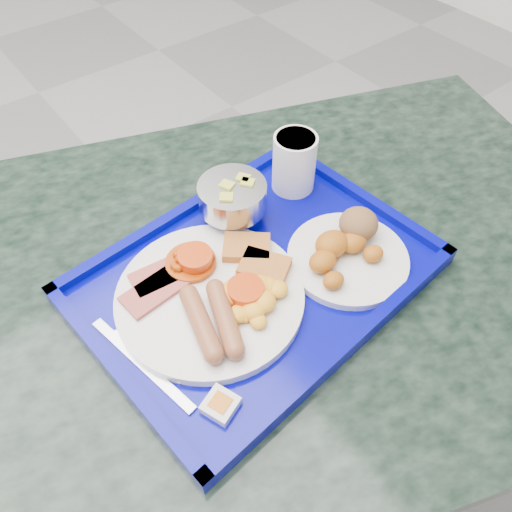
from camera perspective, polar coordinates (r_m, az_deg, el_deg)
The scene contains 9 objects.
table at distance 0.92m, azimuth 1.06°, elevation -8.39°, with size 1.37×1.13×0.73m.
tray at distance 0.74m, azimuth -0.00°, elevation -2.30°, with size 0.53×0.41×0.03m.
main_plate at distance 0.70m, azimuth -4.60°, elevation -4.24°, with size 0.27×0.27×0.04m.
bread_plate at distance 0.76m, azimuth 10.41°, elevation 0.76°, with size 0.18×0.18×0.06m.
fruit_bowl at distance 0.78m, azimuth -2.69°, elevation 6.73°, with size 0.11×0.11×0.07m.
juice_cup at distance 0.84m, azimuth 4.39°, elevation 10.76°, with size 0.07×0.07×0.10m.
spoon at distance 0.70m, azimuth -13.48°, elevation -7.18°, with size 0.06×0.16×0.01m.
knife at distance 0.67m, azimuth -12.92°, elevation -11.92°, with size 0.01×0.19×0.00m, color #AEAEB1.
jam_packet at distance 0.63m, azimuth -4.08°, elevation -16.60°, with size 0.05×0.05×0.02m.
Camera 1 is at (0.18, -1.00, 1.33)m, focal length 35.00 mm.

